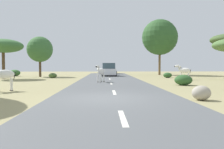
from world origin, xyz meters
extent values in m
plane|color=#998E60|center=(0.00, 0.00, 0.00)|extent=(90.00, 90.00, 0.00)
cube|color=#56595B|center=(0.46, 0.00, 0.03)|extent=(6.00, 64.00, 0.05)
cube|color=silver|center=(0.46, -4.00, 0.05)|extent=(0.16, 2.00, 0.01)
cube|color=silver|center=(0.46, 2.00, 0.05)|extent=(0.16, 2.00, 0.01)
cube|color=silver|center=(0.46, 8.00, 0.05)|extent=(0.16, 2.00, 0.01)
cube|color=silver|center=(0.46, 14.00, 0.05)|extent=(0.16, 2.00, 0.01)
cube|color=silver|center=(0.46, 20.00, 0.05)|extent=(0.16, 2.00, 0.01)
cube|color=silver|center=(0.46, 26.00, 0.05)|extent=(0.16, 2.00, 0.01)
ellipsoid|color=silver|center=(-0.38, 9.70, 0.98)|extent=(0.80, 1.13, 0.50)
cylinder|color=silver|center=(-0.64, 9.44, 0.41)|extent=(0.14, 0.14, 0.72)
cylinder|color=#28231E|center=(-0.64, 9.44, 0.07)|extent=(0.16, 0.16, 0.05)
cylinder|color=silver|center=(-0.39, 9.33, 0.41)|extent=(0.14, 0.14, 0.72)
cylinder|color=#28231E|center=(-0.39, 9.33, 0.07)|extent=(0.16, 0.16, 0.05)
cylinder|color=silver|center=(-0.37, 10.07, 0.41)|extent=(0.14, 0.14, 0.72)
cylinder|color=#28231E|center=(-0.37, 10.07, 0.07)|extent=(0.16, 0.16, 0.05)
cylinder|color=silver|center=(-0.13, 9.96, 0.41)|extent=(0.14, 0.14, 0.72)
cylinder|color=#28231E|center=(-0.13, 9.96, 0.07)|extent=(0.16, 0.16, 0.05)
cylinder|color=silver|center=(-0.58, 9.24, 1.23)|extent=(0.32, 0.42, 0.42)
cube|color=black|center=(-0.58, 9.24, 1.32)|extent=(0.17, 0.33, 0.29)
ellipsoid|color=silver|center=(-0.68, 9.01, 1.39)|extent=(0.36, 0.50, 0.23)
ellipsoid|color=black|center=(-0.75, 8.84, 1.37)|extent=(0.19, 0.20, 0.14)
cone|color=silver|center=(-0.69, 9.14, 1.50)|extent=(0.11, 0.11, 0.13)
cone|color=silver|center=(-0.57, 9.09, 1.50)|extent=(0.11, 0.11, 0.13)
cylinder|color=black|center=(-0.18, 10.18, 0.88)|extent=(0.09, 0.15, 0.42)
ellipsoid|color=silver|center=(8.13, 13.24, 0.97)|extent=(1.18, 0.86, 0.52)
cylinder|color=silver|center=(7.86, 13.51, 0.38)|extent=(0.15, 0.15, 0.75)
cylinder|color=#28231E|center=(7.86, 13.51, 0.03)|extent=(0.17, 0.17, 0.05)
cylinder|color=silver|center=(7.74, 13.26, 0.38)|extent=(0.15, 0.15, 0.75)
cylinder|color=#28231E|center=(7.74, 13.26, 0.03)|extent=(0.17, 0.17, 0.05)
cylinder|color=silver|center=(8.51, 13.21, 0.38)|extent=(0.15, 0.15, 0.75)
cylinder|color=#28231E|center=(8.51, 13.21, 0.03)|extent=(0.17, 0.17, 0.05)
cylinder|color=silver|center=(8.40, 12.96, 0.38)|extent=(0.15, 0.15, 0.75)
cylinder|color=#28231E|center=(8.40, 12.96, 0.03)|extent=(0.17, 0.17, 0.05)
cylinder|color=silver|center=(7.65, 13.45, 1.24)|extent=(0.44, 0.34, 0.44)
cube|color=black|center=(7.65, 13.45, 1.33)|extent=(0.35, 0.19, 0.30)
ellipsoid|color=silver|center=(7.41, 13.56, 1.40)|extent=(0.52, 0.38, 0.24)
ellipsoid|color=black|center=(7.24, 13.64, 1.39)|extent=(0.21, 0.20, 0.14)
cone|color=silver|center=(7.55, 13.57, 1.52)|extent=(0.12, 0.12, 0.14)
cone|color=silver|center=(7.49, 13.45, 1.52)|extent=(0.12, 0.12, 0.14)
cylinder|color=black|center=(8.63, 13.01, 0.87)|extent=(0.16, 0.10, 0.45)
ellipsoid|color=silver|center=(-5.78, 3.14, 0.97)|extent=(1.17, 0.95, 0.52)
cylinder|color=silver|center=(-5.55, 3.45, 0.38)|extent=(0.15, 0.15, 0.75)
cylinder|color=#28231E|center=(-5.55, 3.45, 0.03)|extent=(0.17, 0.17, 0.05)
cylinder|color=silver|center=(-5.40, 3.21, 0.38)|extent=(0.15, 0.15, 0.75)
cylinder|color=#28231E|center=(-5.40, 3.21, 0.03)|extent=(0.17, 0.17, 0.05)
cylinder|color=black|center=(-5.31, 3.43, 0.87)|extent=(0.15, 0.12, 0.45)
cube|color=black|center=(0.74, 28.91, 0.63)|extent=(1.86, 4.22, 0.80)
cube|color=#334751|center=(0.75, 29.11, 1.41)|extent=(1.67, 2.22, 0.76)
cube|color=black|center=(0.71, 26.75, 0.36)|extent=(1.71, 0.18, 0.24)
cylinder|color=black|center=(-0.17, 27.58, 0.39)|extent=(0.23, 0.68, 0.68)
cylinder|color=black|center=(1.63, 27.55, 0.39)|extent=(0.23, 0.68, 0.68)
cylinder|color=black|center=(-0.14, 30.28, 0.39)|extent=(0.23, 0.68, 0.68)
cylinder|color=black|center=(1.66, 30.25, 0.39)|extent=(0.23, 0.68, 0.68)
cube|color=silver|center=(0.43, 21.23, 0.63)|extent=(1.98, 4.27, 0.80)
cube|color=#334751|center=(0.44, 21.03, 1.41)|extent=(1.73, 2.27, 0.76)
cube|color=black|center=(0.34, 23.39, 0.36)|extent=(1.72, 0.23, 0.24)
cylinder|color=black|center=(1.27, 22.62, 0.39)|extent=(0.25, 0.69, 0.68)
cylinder|color=black|center=(-0.53, 22.54, 0.39)|extent=(0.25, 0.69, 0.68)
cylinder|color=black|center=(1.39, 19.92, 0.39)|extent=(0.25, 0.69, 0.68)
cylinder|color=black|center=(-0.41, 19.84, 0.39)|extent=(0.25, 0.69, 0.68)
cylinder|color=#4C3823|center=(-8.42, 20.01, 1.12)|extent=(0.30, 0.30, 2.24)
sphere|color=#386633|center=(-8.42, 20.01, 3.55)|extent=(3.28, 3.28, 3.28)
cylinder|color=brown|center=(8.39, 25.39, 1.81)|extent=(0.34, 0.34, 3.62)
sphere|color=#2D5628|center=(8.39, 25.39, 5.80)|extent=(5.45, 5.45, 5.45)
cylinder|color=#4C3823|center=(-10.95, 15.04, 1.42)|extent=(0.32, 0.32, 2.83)
ellipsoid|color=#386633|center=(-10.95, 15.04, 3.57)|extent=(4.19, 4.19, 1.46)
ellipsoid|color=#2D5628|center=(7.43, 17.14, 0.31)|extent=(1.03, 0.93, 0.62)
ellipsoid|color=#425B2D|center=(-6.14, 17.04, 0.29)|extent=(0.96, 0.86, 0.57)
ellipsoid|color=#386633|center=(-12.39, 21.90, 0.44)|extent=(1.48, 1.33, 0.89)
ellipsoid|color=#2D5628|center=(5.81, 6.80, 0.39)|extent=(1.31, 1.18, 0.79)
ellipsoid|color=#A89E8C|center=(4.07, -0.57, 0.32)|extent=(0.80, 0.69, 0.63)
camera|label=1|loc=(-0.03, -10.30, 1.49)|focal=37.32mm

